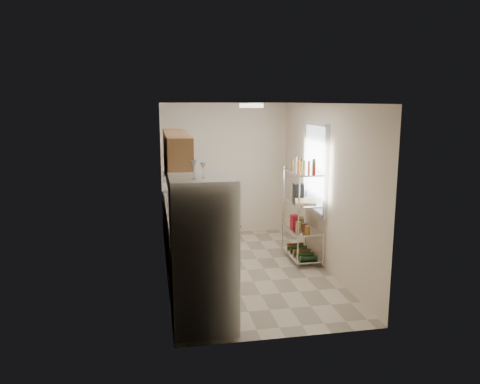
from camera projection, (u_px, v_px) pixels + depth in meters
The scene contains 16 objects.
room at pixel (247, 189), 7.16m from camera, with size 2.52×4.42×2.62m.
counter_run at pixel (186, 238), 7.58m from camera, with size 0.63×3.51×0.90m.
upper_cabinets at pixel (176, 157), 6.97m from camera, with size 0.33×2.20×0.72m, color #AB7549.
range_hood at pixel (178, 176), 7.83m from camera, with size 0.50×0.60×0.12m, color #B7BABC.
window at pixel (316, 168), 7.67m from camera, with size 0.06×1.00×1.46m, color white.
bakers_rack at pixel (303, 195), 7.67m from camera, with size 0.45×0.90×1.73m.
ceiling_dome at pixel (251, 105), 6.63m from camera, with size 0.34×0.34×0.06m, color white.
refrigerator at pixel (203, 253), 5.41m from camera, with size 0.74×0.74×1.80m, color silver.
wine_glass_a at pixel (203, 170), 5.13m from camera, with size 0.06×0.06×0.17m, color silver, non-canonical shape.
wine_glass_b at pixel (194, 170), 5.04m from camera, with size 0.07×0.07×0.21m, color silver, non-canonical shape.
rice_cooker at pixel (183, 208), 7.24m from camera, with size 0.26×0.26×0.21m, color white.
frying_pan_large at pixel (183, 204), 7.93m from camera, with size 0.24×0.24×0.04m, color black.
frying_pan_small at pixel (186, 199), 8.29m from camera, with size 0.24×0.24×0.05m, color black.
cutting_board at pixel (305, 201), 7.61m from camera, with size 0.32×0.42×0.03m, color tan.
espresso_machine at pixel (298, 190), 7.90m from camera, with size 0.16×0.24×0.28m, color black.
storage_bag at pixel (295, 220), 7.89m from camera, with size 0.11×0.16×0.18m, color #A41420.
Camera 1 is at (-1.41, -6.89, 2.64)m, focal length 35.00 mm.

